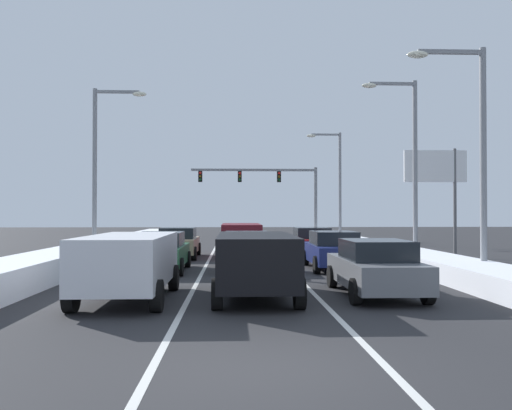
{
  "coord_description": "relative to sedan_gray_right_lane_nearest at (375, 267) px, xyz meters",
  "views": [
    {
      "loc": [
        -0.52,
        -7.79,
        2.25
      ],
      "look_at": [
        0.73,
        21.95,
        2.68
      ],
      "focal_mm": 37.36,
      "sensor_mm": 36.0,
      "label": 1
    }
  ],
  "objects": [
    {
      "name": "snow_bank_left_shoulder",
      "position": [
        -10.33,
        12.52,
        -0.35
      ],
      "size": [
        2.04,
        41.98,
        0.82
      ],
      "primitive_type": "cube",
      "color": "white",
      "rests_on": "ground"
    },
    {
      "name": "sedan_red_right_lane_third",
      "position": [
        0.05,
        12.25,
        0.0
      ],
      "size": [
        2.0,
        4.5,
        1.51
      ],
      "color": "maroon",
      "rests_on": "ground"
    },
    {
      "name": "suv_maroon_center_lane_third",
      "position": [
        -3.47,
        13.01,
        0.25
      ],
      "size": [
        2.16,
        4.9,
        1.67
      ],
      "color": "maroon",
      "rests_on": "ground"
    },
    {
      "name": "traffic_light_gantry",
      "position": [
        -0.56,
        31.58,
        3.97
      ],
      "size": [
        10.94,
        0.47,
        6.2
      ],
      "color": "slate",
      "rests_on": "ground"
    },
    {
      "name": "sedan_tan_left_lane_third",
      "position": [
        -6.6,
        12.31,
        0.0
      ],
      "size": [
        2.0,
        4.5,
        1.51
      ],
      "color": "#937F60",
      "rests_on": "ground"
    },
    {
      "name": "ground_plane",
      "position": [
        -3.33,
        8.7,
        -0.76
      ],
      "size": [
        120.0,
        120.0,
        0.0
      ],
      "primitive_type": "plane",
      "color": "#28282B"
    },
    {
      "name": "street_lamp_left_mid",
      "position": [
        -10.42,
        12.38,
        4.27
      ],
      "size": [
        2.66,
        0.36,
        8.44
      ],
      "color": "gray",
      "rests_on": "ground"
    },
    {
      "name": "suv_black_center_lane_nearest",
      "position": [
        -3.28,
        -0.34,
        0.25
      ],
      "size": [
        2.16,
        4.9,
        1.67
      ],
      "color": "black",
      "rests_on": "ground"
    },
    {
      "name": "lane_stripe_between_right_lane_and_center_lane",
      "position": [
        -1.63,
        12.52,
        -0.76
      ],
      "size": [
        0.14,
        41.98,
        0.01
      ],
      "primitive_type": "cube",
      "color": "silver",
      "rests_on": "ground"
    },
    {
      "name": "sedan_gray_right_lane_nearest",
      "position": [
        0.0,
        0.0,
        0.0
      ],
      "size": [
        2.0,
        4.5,
        1.51
      ],
      "color": "slate",
      "rests_on": "ground"
    },
    {
      "name": "street_lamp_right_far",
      "position": [
        3.9,
        25.87,
        4.23
      ],
      "size": [
        2.66,
        0.36,
        8.36
      ],
      "color": "gray",
      "rests_on": "ground"
    },
    {
      "name": "roadside_sign_right",
      "position": [
        6.34,
        12.09,
        3.25
      ],
      "size": [
        3.2,
        0.16,
        5.5
      ],
      "color": "#59595B",
      "rests_on": "ground"
    },
    {
      "name": "lane_stripe_between_center_lane_and_left_lane",
      "position": [
        -5.03,
        12.52,
        -0.76
      ],
      "size": [
        0.14,
        41.98,
        0.01
      ],
      "primitive_type": "cube",
      "color": "silver",
      "rests_on": "ground"
    },
    {
      "name": "sedan_green_left_lane_second",
      "position": [
        -6.64,
        6.11,
        0.0
      ],
      "size": [
        2.0,
        4.5,
        1.51
      ],
      "color": "#1E5633",
      "rests_on": "ground"
    },
    {
      "name": "snow_bank_right_shoulder",
      "position": [
        3.67,
        12.52,
        -0.44
      ],
      "size": [
        2.08,
        41.98,
        0.65
      ],
      "primitive_type": "cube",
      "color": "white",
      "rests_on": "ground"
    },
    {
      "name": "sedan_navy_right_lane_second",
      "position": [
        0.1,
        6.69,
        0.0
      ],
      "size": [
        2.0,
        4.5,
        1.51
      ],
      "color": "navy",
      "rests_on": "ground"
    },
    {
      "name": "street_lamp_right_near",
      "position": [
        4.07,
        2.97,
        3.9
      ],
      "size": [
        2.66,
        0.36,
        7.75
      ],
      "color": "gray",
      "rests_on": "ground"
    },
    {
      "name": "suv_white_left_lane_nearest",
      "position": [
        -6.54,
        -0.56,
        0.25
      ],
      "size": [
        2.16,
        4.9,
        1.67
      ],
      "color": "silver",
      "rests_on": "ground"
    },
    {
      "name": "sedan_charcoal_center_lane_second",
      "position": [
        -3.35,
        6.53,
        0.0
      ],
      "size": [
        2.0,
        4.5,
        1.51
      ],
      "color": "#38383D",
      "rests_on": "ground"
    },
    {
      "name": "street_lamp_right_mid",
      "position": [
        4.44,
        10.61,
        4.33
      ],
      "size": [
        2.66,
        0.36,
        8.55
      ],
      "color": "gray",
      "rests_on": "ground"
    }
  ]
}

